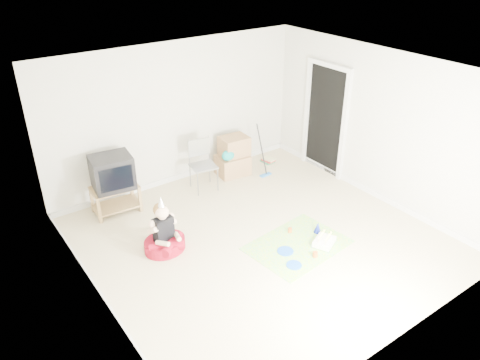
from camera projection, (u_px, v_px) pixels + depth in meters
ground at (260, 239)px, 7.23m from camera, size 5.00×5.00×0.00m
doorway_recess at (326, 121)px, 8.88m from camera, size 0.02×0.90×2.05m
tv_stand at (116, 197)px, 7.82m from camera, size 0.79×0.53×0.47m
crt_tv at (112, 172)px, 7.60m from camera, size 0.71×0.61×0.56m
folding_chair at (203, 166)px, 8.43m from camera, size 0.49×0.47×0.95m
cardboard_boxes at (233, 157)px, 9.01m from camera, size 0.65×0.52×0.76m
floor_mop at (266, 163)px, 8.99m from camera, size 0.25×0.33×0.98m
book_pile at (268, 160)px, 9.63m from camera, size 0.23×0.28×0.09m
seated_woman at (164, 238)px, 6.91m from camera, size 0.70×0.70×0.91m
party_mat at (298, 245)px, 7.10m from camera, size 1.57×1.22×0.01m
birthday_cake at (324, 242)px, 7.09m from camera, size 0.42×0.39×0.15m
blue_plate_near at (285, 251)px, 6.95m from camera, size 0.30×0.30×0.01m
blue_plate_far at (294, 265)px, 6.66m from camera, size 0.25×0.25×0.01m
orange_cup_near at (290, 230)px, 7.38m from camera, size 0.07×0.07×0.07m
orange_cup_far at (315, 254)px, 6.82m from camera, size 0.09×0.09×0.08m
blue_party_hat at (318, 227)px, 7.35m from camera, size 0.15×0.15×0.18m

